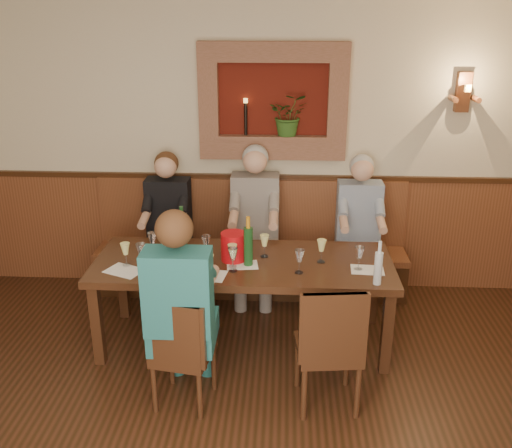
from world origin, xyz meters
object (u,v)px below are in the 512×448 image
Objects in this scene: person_bench_mid at (255,237)px; person_chair_front at (183,324)px; water_bottle at (378,267)px; person_bench_left at (168,239)px; chair_near_left at (184,372)px; wine_bottle_green_a at (248,245)px; bench at (251,260)px; wine_bottle_green_b at (182,234)px; spittoon_bucket at (234,247)px; person_bench_right at (358,242)px; chair_near_right at (327,369)px; dining_table at (243,269)px.

person_bench_mid is 1.66m from person_chair_front.
water_bottle is at bearing -50.84° from person_bench_mid.
person_chair_front is (0.42, -1.61, 0.04)m from person_bench_left.
person_bench_left is (-0.42, 1.65, 0.33)m from chair_near_left.
person_chair_front reaches higher than water_bottle.
person_bench_mid is 3.67× the size of wine_bottle_green_a.
wine_bottle_green_a is at bearing -87.43° from bench.
water_bottle is (0.97, -0.28, -0.03)m from wine_bottle_green_a.
person_bench_left is at bearing 146.48° from water_bottle.
chair_near_left is at bearing -75.87° from person_bench_left.
water_bottle is (1.53, -0.49, -0.03)m from wine_bottle_green_b.
person_bench_mid reaches higher than spittoon_bucket.
person_bench_mid is 0.94m from wine_bottle_green_b.
wine_bottle_green_a is 1.19× the size of water_bottle.
water_bottle is (1.09, -0.37, 0.02)m from spittoon_bucket.
spittoon_bucket is (-1.10, -0.82, 0.28)m from person_bench_right.
person_bench_left is at bearing -180.00° from person_bench_right.
person_bench_right is (1.81, 0.00, -0.00)m from person_bench_left.
chair_near_left is 0.62× the size of person_bench_right.
water_bottle is at bearing 28.37° from chair_near_left.
person_bench_mid is at bearing 81.32° from spittoon_bucket.
person_bench_right is at bearing 36.74° from spittoon_bucket.
chair_near_right is 0.65× the size of person_chair_front.
bench reaches higher than chair_near_right.
dining_table is 10.35× the size of spittoon_bucket.
bench is at bearing 7.65° from person_bench_left.
person_bench_right is at bearing 24.58° from wine_bottle_green_b.
person_bench_mid is (-0.60, 1.61, 0.34)m from chair_near_right.
person_chair_front is at bearing 173.91° from chair_near_right.
person_bench_right reaches higher than dining_table.
bench is at bearing 90.00° from dining_table.
chair_near_left is 1.74m from person_bench_mid.
person_bench_left reaches higher than chair_near_left.
wine_bottle_green_a is at bearing -90.08° from person_bench_mid.
person_bench_mid is 3.66× the size of wine_bottle_green_b.
water_bottle is at bearing -18.62° from spittoon_bucket.
water_bottle is (1.38, 0.46, 0.63)m from chair_near_left.
dining_table is at bearing -93.22° from person_bench_mid.
chair_near_right is at bearing -69.63° from person_bench_mid.
chair_near_left is 0.90× the size of chair_near_right.
person_bench_left is at bearing 111.26° from wine_bottle_green_b.
wine_bottle_green_a is at bearing -35.92° from spittoon_bucket.
wine_bottle_green_a is at bearing 124.49° from chair_near_right.
bench is 12.93× the size of spittoon_bucket.
bench is 0.31m from person_bench_mid.
spittoon_bucket is 0.57× the size of wine_bottle_green_a.
spittoon_bucket is (-0.13, -0.82, 0.25)m from person_bench_mid.
bench is 1.74m from water_bottle.
chair_near_left is 2.15× the size of wine_bottle_green_a.
dining_table is 0.84m from person_bench_mid.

